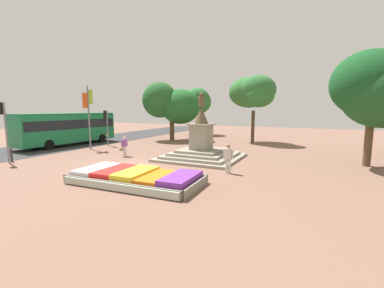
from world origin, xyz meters
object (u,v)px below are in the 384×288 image
Objects in this scene: kerb_bollard_mid_b at (11,154)px; traffic_light_near_crossing at (4,121)px; flower_planter at (136,178)px; city_bus at (67,127)px; statue_monument at (201,148)px; pedestrian_near_planter at (228,157)px; banner_pole at (89,115)px; traffic_light_mid_block at (106,121)px; pedestrian_with_handbag at (124,145)px.

traffic_light_near_crossing is at bearing -69.10° from kerb_bollard_mid_b.
city_bus is (-14.41, 7.76, 1.55)m from flower_planter.
statue_monument is 4.54m from pedestrian_near_planter.
kerb_bollard_mid_b is (-0.57, -6.35, -2.58)m from banner_pole.
traffic_light_near_crossing is at bearing -90.93° from traffic_light_mid_block.
pedestrian_with_handbag is at bearing 43.48° from traffic_light_near_crossing.
statue_monument is at bearing 32.28° from traffic_light_near_crossing.
kerb_bollard_mid_b is at bearing -149.16° from statue_monument.
traffic_light_near_crossing reaches higher than kerb_bollard_mid_b.
statue_monument is 0.98× the size of banner_pole.
banner_pole reaches higher than flower_planter.
pedestrian_with_handbag is 0.92× the size of pedestrian_near_planter.
traffic_light_mid_block is 0.35× the size of city_bus.
kerb_bollard_mid_b is at bearing -64.65° from city_bus.
traffic_light_near_crossing is 14.88m from pedestrian_near_planter.
kerb_bollard_mid_b is (-14.40, -3.44, -0.44)m from pedestrian_near_planter.
statue_monument is at bearing 133.34° from pedestrian_near_planter.
kerb_bollard_mid_b is (-5.67, -4.95, -0.33)m from pedestrian_with_handbag.
traffic_light_mid_block is (-11.02, 2.02, 1.61)m from statue_monument.
flower_planter is at bearing -40.81° from traffic_light_mid_block.
traffic_light_near_crossing is 0.72× the size of banner_pole.
statue_monument is 1.36× the size of traffic_light_near_crossing.
traffic_light_near_crossing is at bearing -147.72° from statue_monument.
pedestrian_near_planter is (14.13, -5.32, -1.43)m from traffic_light_mid_block.
city_bus reaches higher than pedestrian_with_handbag.
pedestrian_near_planter is at bearing 14.71° from traffic_light_near_crossing.
traffic_light_near_crossing reaches higher than pedestrian_with_handbag.
traffic_light_near_crossing reaches higher than pedestrian_near_planter.
statue_monument reaches higher than flower_planter.
pedestrian_near_planter is at bearing 48.57° from flower_planter.
traffic_light_mid_block is at bearing 144.81° from pedestrian_with_handbag.
statue_monument is 3.32× the size of pedestrian_near_planter.
pedestrian_near_planter is at bearing -46.66° from statue_monument.
pedestrian_with_handbag is 8.86m from pedestrian_near_planter.
flower_planter is 1.20× the size of statue_monument.
city_bus is at bearing 177.84° from statue_monument.
banner_pole reaches higher than pedestrian_with_handbag.
kerb_bollard_mid_b is at bearing -166.58° from pedestrian_near_planter.
pedestrian_near_planter reaches higher than flower_planter.
traffic_light_near_crossing is 2.44× the size of pedestrian_near_planter.
flower_planter is at bearing -92.64° from statue_monument.
pedestrian_with_handbag is 1.55× the size of kerb_bollard_mid_b.
traffic_light_near_crossing is 2.32m from kerb_bollard_mid_b.
flower_planter is 4.33× the size of pedestrian_with_handbag.
city_bus is 6.00× the size of pedestrian_near_planter.
city_bus is 10.11× the size of kerb_bollard_mid_b.
banner_pole is at bearing 168.10° from pedestrian_near_planter.
banner_pole is 4.33m from city_bus.
banner_pole is at bearing -177.93° from statue_monument.
traffic_light_mid_block is at bearing 169.63° from statue_monument.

